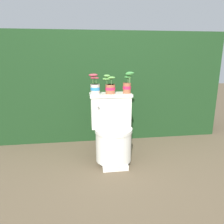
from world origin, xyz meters
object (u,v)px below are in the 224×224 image
(potted_plant_midleft, at_px, (110,86))
(potted_plant_middle, at_px, (128,84))
(toilet, at_px, (112,131))
(potted_plant_left, at_px, (95,87))

(potted_plant_midleft, bearing_deg, potted_plant_middle, -1.25)
(potted_plant_midleft, distance_m, potted_plant_middle, 0.20)
(toilet, bearing_deg, potted_plant_left, 144.11)
(potted_plant_left, bearing_deg, toilet, -35.89)
(potted_plant_left, bearing_deg, potted_plant_midleft, 3.65)
(potted_plant_left, distance_m, potted_plant_midleft, 0.16)
(toilet, distance_m, potted_plant_midleft, 0.49)
(toilet, xyz_separation_m, potted_plant_midleft, (-0.01, 0.13, 0.47))
(potted_plant_left, xyz_separation_m, potted_plant_middle, (0.36, 0.01, 0.02))
(toilet, relative_size, potted_plant_middle, 3.07)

